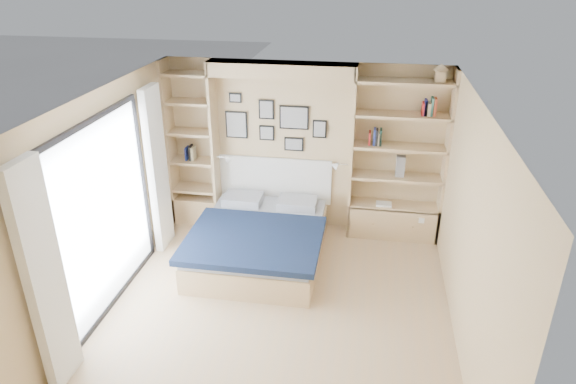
# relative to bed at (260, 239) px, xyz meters

# --- Properties ---
(ground) EXTENTS (4.50, 4.50, 0.00)m
(ground) POSITION_rel_bed_xyz_m (0.45, -1.18, -0.28)
(ground) COLOR tan
(ground) RESTS_ON ground
(room_shell) EXTENTS (4.50, 4.50, 4.50)m
(room_shell) POSITION_rel_bed_xyz_m (0.06, 0.35, 0.80)
(room_shell) COLOR tan
(room_shell) RESTS_ON ground
(bed) EXTENTS (1.73, 2.14, 1.07)m
(bed) POSITION_rel_bed_xyz_m (0.00, 0.00, 0.00)
(bed) COLOR tan
(bed) RESTS_ON ground
(photo_gallery) EXTENTS (1.48, 0.02, 0.82)m
(photo_gallery) POSITION_rel_bed_xyz_m (-0.00, 1.05, 1.33)
(photo_gallery) COLOR black
(photo_gallery) RESTS_ON ground
(reading_lamps) EXTENTS (1.92, 0.12, 0.15)m
(reading_lamps) POSITION_rel_bed_xyz_m (0.15, 0.82, 0.82)
(reading_lamps) COLOR silver
(reading_lamps) RESTS_ON ground
(shelf_decor) EXTENTS (3.62, 0.23, 2.03)m
(shelf_decor) POSITION_rel_bed_xyz_m (1.56, 0.89, 1.41)
(shelf_decor) COLOR #A51E1E
(shelf_decor) RESTS_ON ground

